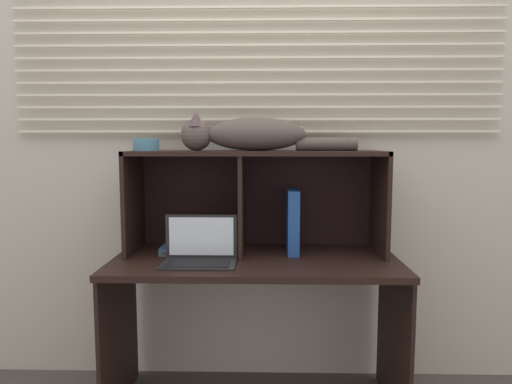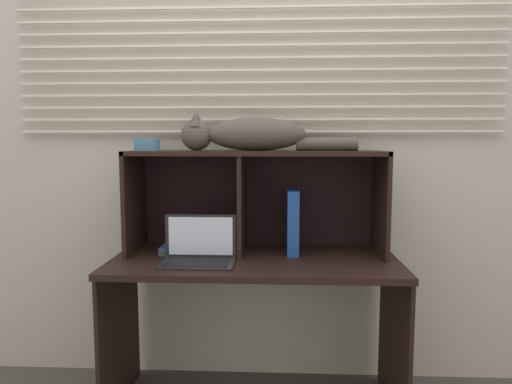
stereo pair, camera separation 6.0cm
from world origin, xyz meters
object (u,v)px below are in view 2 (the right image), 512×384
(cat, at_px, (248,135))
(small_basket, at_px, (147,145))
(book_stack, at_px, (181,247))
(binder_upright, at_px, (293,221))
(laptop, at_px, (199,252))

(cat, xyz_separation_m, small_basket, (-0.51, 0.00, -0.05))
(book_stack, height_order, small_basket, small_basket)
(small_basket, bearing_deg, book_stack, 1.49)
(binder_upright, height_order, small_basket, small_basket)
(cat, xyz_separation_m, binder_upright, (0.22, 0.00, -0.43))
(cat, bearing_deg, laptop, -133.99)
(binder_upright, bearing_deg, cat, 180.00)
(cat, relative_size, laptop, 2.58)
(cat, xyz_separation_m, book_stack, (-0.34, 0.00, -0.57))
(small_basket, bearing_deg, cat, 0.00)
(cat, xyz_separation_m, laptop, (-0.21, -0.22, -0.54))
(book_stack, bearing_deg, small_basket, -178.51)
(binder_upright, height_order, book_stack, binder_upright)
(binder_upright, xyz_separation_m, book_stack, (-0.57, 0.00, -0.14))
(book_stack, bearing_deg, cat, -0.72)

